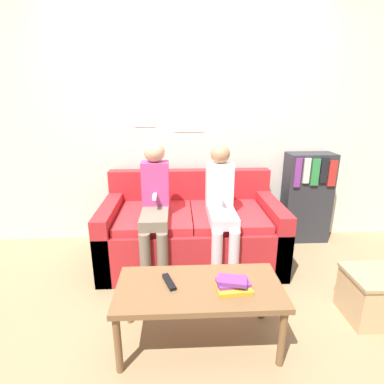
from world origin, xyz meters
TOP-DOWN VIEW (x-y plane):
  - ground_plane at (0.00, 0.00)m, footprint 10.00×10.00m
  - wall_back at (-0.00, 1.11)m, footprint 8.00×0.06m
  - couch at (0.00, 0.56)m, footprint 1.66×0.90m
  - coffee_table at (-0.00, -0.51)m, footprint 1.03×0.49m
  - person_left at (-0.33, 0.36)m, footprint 0.24×0.60m
  - person_right at (0.25, 0.36)m, footprint 0.24×0.60m
  - tv_remote at (-0.19, -0.48)m, footprint 0.09×0.17m
  - book_stack at (0.20, -0.55)m, footprint 0.22×0.17m
  - bookshelf at (1.28, 0.94)m, footprint 0.49×0.27m
  - storage_box at (1.25, -0.34)m, footprint 0.36×0.37m

SIDE VIEW (x-z plane):
  - ground_plane at x=0.00m, z-range 0.00..0.00m
  - storage_box at x=1.25m, z-range 0.00..0.36m
  - couch at x=0.00m, z-range -0.12..0.70m
  - coffee_table at x=0.00m, z-range 0.16..0.59m
  - tv_remote at x=-0.19m, z-range 0.42..0.44m
  - book_stack at x=0.20m, z-range 0.42..0.49m
  - bookshelf at x=1.28m, z-range 0.01..0.99m
  - person_right at x=0.25m, z-range 0.07..1.23m
  - person_left at x=-0.33m, z-range 0.08..1.26m
  - wall_back at x=0.00m, z-range 0.00..2.60m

